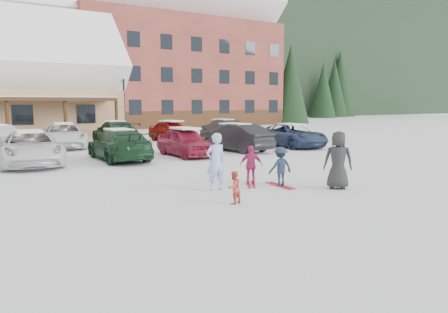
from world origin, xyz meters
TOP-DOWN VIEW (x-y plane):
  - ground at (0.00, 0.00)m, footprint 160.00×160.00m
  - alpine_hotel at (14.27, 38.00)m, footprint 31.48×14.01m
  - lamp_post at (5.42, 24.19)m, footprint 0.50×0.25m
  - conifer_1 at (30.00, 32.00)m, footprint 4.84×4.84m
  - conifer_3 at (6.00, 44.00)m, footprint 3.96×3.96m
  - conifer_4 at (34.00, 46.00)m, footprint 5.06×5.06m
  - adult_skier at (-0.12, 0.80)m, footprint 0.66×0.45m
  - toddler_red at (-0.65, -0.97)m, footprint 0.50×0.43m
  - child_navy at (1.99, 0.29)m, footprint 0.87×0.55m
  - skis_child_navy at (1.99, 0.29)m, footprint 0.34×1.41m
  - child_magenta at (1.35, 1.00)m, footprint 0.80×0.68m
  - skis_child_magenta at (1.35, 1.00)m, footprint 0.93×1.28m
  - bystander_dark at (3.23, -1.01)m, footprint 1.04×1.02m
  - parked_car_2 at (-3.99, 9.73)m, footprint 2.89×5.49m
  - parked_car_3 at (-0.24, 9.21)m, footprint 2.23×5.06m
  - parked_car_4 at (3.08, 8.97)m, footprint 1.73×4.17m
  - parked_car_5 at (6.48, 9.53)m, footprint 2.36×4.80m
  - parked_car_6 at (10.62, 9.57)m, footprint 2.62×5.12m
  - parked_car_10 at (-1.12, 16.42)m, footprint 3.26×5.58m
  - parked_car_11 at (2.27, 17.23)m, footprint 2.34×5.20m
  - parked_car_12 at (6.14, 16.88)m, footprint 2.16×4.34m
  - parked_car_13 at (10.63, 17.31)m, footprint 1.73×4.36m

SIDE VIEW (x-z plane):
  - ground at x=0.00m, z-range 0.00..0.00m
  - skis_child_navy at x=1.99m, z-range 0.00..0.03m
  - skis_child_magenta at x=1.35m, z-range 0.00..0.03m
  - toddler_red at x=-0.65m, z-range 0.00..0.88m
  - child_navy at x=1.99m, z-range 0.00..1.27m
  - child_magenta at x=1.35m, z-range 0.00..1.29m
  - parked_car_6 at x=10.62m, z-range 0.00..1.38m
  - parked_car_13 at x=10.63m, z-range 0.00..1.41m
  - parked_car_4 at x=3.08m, z-range 0.00..1.41m
  - parked_car_12 at x=6.14m, z-range 0.00..1.42m
  - parked_car_3 at x=-0.24m, z-range 0.00..1.44m
  - parked_car_10 at x=-1.12m, z-range 0.00..1.46m
  - parked_car_2 at x=-3.99m, z-range 0.00..1.47m
  - parked_car_11 at x=2.27m, z-range 0.00..1.48m
  - parked_car_5 at x=6.48m, z-range 0.00..1.52m
  - adult_skier at x=-0.12m, z-range 0.00..1.77m
  - bystander_dark at x=3.23m, z-range 0.00..1.81m
  - lamp_post at x=5.42m, z-range 0.40..6.17m
  - conifer_3 at x=6.00m, z-range 0.53..9.71m
  - conifer_1 at x=30.00m, z-range 0.65..11.87m
  - conifer_4 at x=34.00m, z-range 0.68..12.41m
  - alpine_hotel at x=14.27m, z-range -2.11..19.37m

